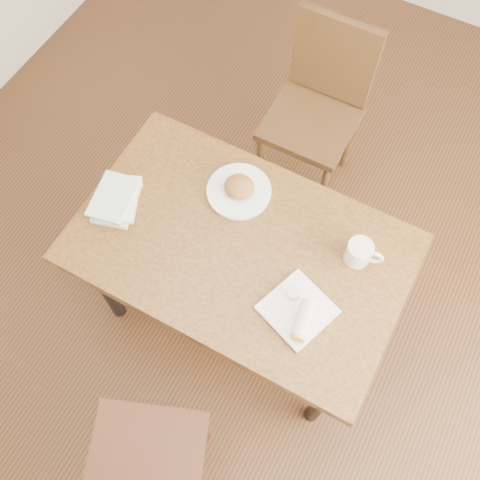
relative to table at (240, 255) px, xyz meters
The scene contains 8 objects.
ground 0.67m from the table, ahead, with size 4.00×5.00×0.01m, color #472814.
room_walls 0.97m from the table, ahead, with size 4.02×5.02×2.80m.
table is the anchor object (origin of this frame).
chair_far 0.96m from the table, 94.61° to the left, with size 0.42×0.42×0.95m.
plate_scone 0.26m from the table, 119.33° to the left, with size 0.26×0.26×0.08m.
coffee_mug 0.46m from the table, 21.70° to the left, with size 0.14×0.10×0.10m.
plate_burrito 0.36m from the table, 24.08° to the right, with size 0.28×0.28×0.07m.
book_stack 0.53m from the table, behind, with size 0.22×0.26×0.06m.
Camera 1 is at (0.41, -0.77, 2.57)m, focal length 40.00 mm.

